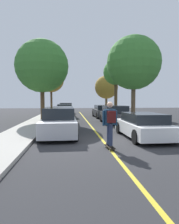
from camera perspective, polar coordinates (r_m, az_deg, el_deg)
ground at (r=8.67m, az=4.68°, el=-9.14°), size 80.00×80.00×0.00m
sidewalk_left at (r=8.92m, az=-22.97°, el=-8.57°), size 2.04×56.00×0.14m
center_line at (r=12.56m, az=1.43°, el=-5.21°), size 0.12×39.20×0.01m
parked_car_left_nearest at (r=10.88m, az=-8.58°, el=-2.82°), size 1.91×4.72×1.48m
parked_car_left_near at (r=16.78m, az=-7.51°, el=-0.81°), size 1.99×4.58×1.35m
parked_car_left_far at (r=23.34m, az=-6.97°, el=0.40°), size 1.94×4.54×1.42m
parked_car_left_farthest at (r=29.22m, az=-6.68°, el=1.08°), size 1.99×4.43×1.49m
parked_car_right_nearest at (r=10.36m, az=14.86°, el=-3.73°), size 1.92×4.29×1.24m
parked_car_right_near at (r=16.46m, az=7.10°, el=-0.73°), size 2.05×4.09×1.44m
parked_car_right_far at (r=21.98m, az=3.89°, el=0.20°), size 2.01×4.39×1.34m
street_tree_left_nearest at (r=18.48m, az=-13.28°, el=12.49°), size 4.60×4.60×7.01m
street_tree_left_near at (r=26.92m, az=-10.79°, el=9.00°), size 3.32×3.32×6.09m
street_tree_right_nearest at (r=18.04m, az=12.39°, el=13.40°), size 4.59×4.59×7.21m
street_tree_right_near at (r=24.38m, az=7.50°, el=10.95°), size 3.00×3.00×6.54m
street_tree_right_far at (r=30.37m, az=4.79°, el=6.99°), size 3.45×3.45×5.41m
skateboard at (r=7.89m, az=5.72°, el=-9.74°), size 0.30×0.86×0.10m
skateboarder at (r=7.70m, az=5.84°, el=-2.62°), size 0.59×0.71×1.71m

